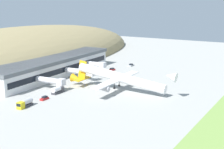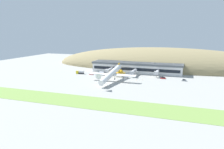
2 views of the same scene
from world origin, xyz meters
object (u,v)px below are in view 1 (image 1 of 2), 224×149
Objects in this scene: jetway_1 at (81,72)px; traffic_cone_0 at (114,77)px; traffic_cone_1 at (116,80)px; terminal_building at (52,66)px; jetway_2 at (97,64)px; box_truck at (25,103)px; service_car_1 at (131,65)px; fuel_truck at (58,90)px; service_car_2 at (44,98)px; cargo_airplane at (119,78)px; service_car_0 at (112,70)px; jetway_0 at (52,81)px.

traffic_cone_0 is (10.98, -12.73, -3.71)m from jetway_1.
terminal_building is at bearing 103.45° from traffic_cone_1.
jetway_2 is 69.35m from box_truck.
fuel_truck is at bearing 178.64° from service_car_1.
fuel_truck is (-46.70, -8.13, -2.53)m from jetway_2.
service_car_2 is 7.10× the size of traffic_cone_0.
cargo_airplane reaches higher than traffic_cone_0.
traffic_cone_1 is at bearing -146.18° from service_car_0.
service_car_2 is at bearing -176.87° from service_car_0.
cargo_airplane reaches higher than jetway_1.
cargo_airplane reaches higher than terminal_building.
terminal_building reaches higher than jetway_1.
traffic_cone_0 is (21.67, 14.05, -5.69)m from cargo_airplane.
jetway_2 reaches higher than traffic_cone_0.
traffic_cone_1 is at bearing -165.75° from service_car_1.
box_truck is at bearing -177.00° from fuel_truck.
jetway_1 is (1.27, -17.60, -1.49)m from terminal_building.
cargo_airplane is at bearing -102.00° from terminal_building.
traffic_cone_0 is (33.63, -13.71, -3.71)m from jetway_0.
box_truck is 13.14× the size of traffic_cone_1.
traffic_cone_0 is at bearing -11.26° from fuel_truck.
cargo_airplane is (-9.43, -44.38, 0.49)m from terminal_building.
box_truck reaches higher than service_car_1.
terminal_building reaches higher than traffic_cone_0.
service_car_1 is 32.16m from traffic_cone_0.
box_truck is (-91.29, 0.50, 0.87)m from service_car_1.
box_truck is (-47.43, -23.97, -4.01)m from terminal_building.
cargo_airplane is 11.76× the size of service_car_0.
jetway_1 is 26.43m from service_car_0.
traffic_cone_0 is (-9.01, -15.63, -3.71)m from jetway_2.
fuel_truck is at bearing 162.19° from traffic_cone_1.
box_truck reaches higher than service_car_2.
jetway_1 reaches higher than traffic_cone_1.
traffic_cone_1 is at bearing -12.11° from service_car_2.
jetway_2 is (42.64, 1.92, -0.00)m from jetway_0.
traffic_cone_1 is (-13.22, -18.88, -3.71)m from jetway_2.
traffic_cone_0 is 1.00× the size of traffic_cone_1.
service_car_0 is 7.58× the size of traffic_cone_0.
fuel_truck is (-25.45, -22.82, -4.02)m from terminal_building.
jetway_2 is 58.13m from service_car_2.
jetway_0 reaches higher than fuel_truck.
box_truck is at bearing -153.18° from terminal_building.
service_car_1 is at bearing -0.31° from box_truck.
jetway_0 is 0.29× the size of cargo_airplane.
fuel_truck reaches higher than box_truck.
box_truck is (-38.00, 20.41, -4.50)m from cargo_airplane.
service_car_0 is 0.66× the size of fuel_truck.
jetway_2 is 2.78× the size of service_car_2.
service_car_1 is at bearing -9.17° from jetway_1.
terminal_building is 17.70m from jetway_1.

